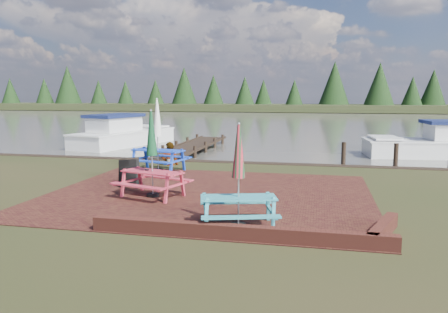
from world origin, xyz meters
TOP-DOWN VIEW (x-y plane):
  - ground at (0.00, 0.00)m, footprint 120.00×120.00m
  - paving at (0.00, 1.00)m, footprint 9.00×7.50m
  - brick_wall at (2.15, -2.42)m, footprint 6.21×1.79m
  - water at (0.00, 37.00)m, footprint 120.00×60.00m
  - far_treeline at (0.00, 66.00)m, footprint 120.00×10.00m
  - picnic_table_teal at (1.38, -1.79)m, footprint 1.92×1.80m
  - picnic_table_red at (-1.43, 0.44)m, footprint 2.09×1.97m
  - picnic_table_blue at (-2.74, 4.30)m, footprint 2.25×2.09m
  - chalkboard at (-2.69, 1.69)m, footprint 0.55×0.77m
  - jetty at (-3.50, 11.28)m, footprint 1.76×9.08m
  - boat_jetty at (-8.31, 13.10)m, footprint 4.06×7.48m
  - boat_near at (8.95, 12.01)m, footprint 7.37×3.19m
  - person at (-2.81, 5.75)m, footprint 0.77×0.60m

SIDE VIEW (x-z plane):
  - ground at x=0.00m, z-range 0.00..0.00m
  - water at x=0.00m, z-range -0.01..0.01m
  - paving at x=0.00m, z-range 0.00..0.02m
  - jetty at x=-3.50m, z-range -0.39..0.61m
  - brick_wall at x=2.15m, z-range 0.00..0.30m
  - boat_near at x=8.95m, z-range -0.59..1.35m
  - boat_jetty at x=-8.31m, z-range -0.61..1.45m
  - chalkboard at x=-2.69m, z-range 0.01..0.87m
  - picnic_table_teal at x=1.38m, z-range -0.33..1.88m
  - picnic_table_red at x=-1.43m, z-range -0.36..2.03m
  - picnic_table_blue at x=-2.74m, z-range -0.40..2.25m
  - person at x=-2.81m, z-range 0.00..1.86m
  - far_treeline at x=0.00m, z-range -0.77..7.33m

